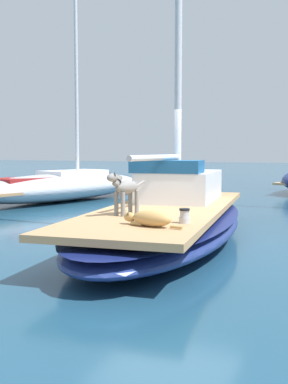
{
  "coord_description": "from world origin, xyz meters",
  "views": [
    {
      "loc": [
        3.13,
        -7.88,
        1.68
      ],
      "look_at": [
        0.0,
        -1.0,
        1.01
      ],
      "focal_mm": 43.5,
      "sensor_mm": 36.0,
      "label": 1
    }
  ],
  "objects_px": {
    "moored_boat_port_side": "(61,186)",
    "deck_winch": "(184,216)",
    "sailboat_main": "(166,224)",
    "dog_grey": "(125,189)",
    "dog_tan": "(150,219)"
  },
  "relations": [
    {
      "from": "dog_tan",
      "to": "deck_winch",
      "type": "relative_size",
      "value": 4.52
    },
    {
      "from": "dog_grey",
      "to": "deck_winch",
      "type": "bearing_deg",
      "value": -19.06
    },
    {
      "from": "sailboat_main",
      "to": "dog_grey",
      "type": "distance_m",
      "value": 1.52
    },
    {
      "from": "sailboat_main",
      "to": "moored_boat_port_side",
      "type": "height_order",
      "value": "moored_boat_port_side"
    },
    {
      "from": "moored_boat_port_side",
      "to": "dog_grey",
      "type": "bearing_deg",
      "value": -48.76
    },
    {
      "from": "moored_boat_port_side",
      "to": "sailboat_main",
      "type": "bearing_deg",
      "value": -41.41
    },
    {
      "from": "moored_boat_port_side",
      "to": "deck_winch",
      "type": "bearing_deg",
      "value": -45.24
    },
    {
      "from": "dog_grey",
      "to": "deck_winch",
      "type": "xyz_separation_m",
      "value": [
        1.14,
        -0.4,
        -0.32
      ]
    },
    {
      "from": "dog_tan",
      "to": "deck_winch",
      "type": "distance_m",
      "value": 0.57
    },
    {
      "from": "dog_tan",
      "to": "dog_grey",
      "type": "bearing_deg",
      "value": 133.17
    },
    {
      "from": "deck_winch",
      "to": "dog_grey",
      "type": "bearing_deg",
      "value": 160.94
    },
    {
      "from": "sailboat_main",
      "to": "moored_boat_port_side",
      "type": "xyz_separation_m",
      "value": [
        -5.93,
        5.23,
        0.18
      ]
    },
    {
      "from": "dog_tan",
      "to": "deck_winch",
      "type": "bearing_deg",
      "value": 54.4
    },
    {
      "from": "deck_winch",
      "to": "moored_boat_port_side",
      "type": "height_order",
      "value": "moored_boat_port_side"
    },
    {
      "from": "sailboat_main",
      "to": "moored_boat_port_side",
      "type": "relative_size",
      "value": 0.93
    }
  ]
}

